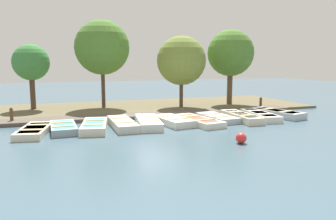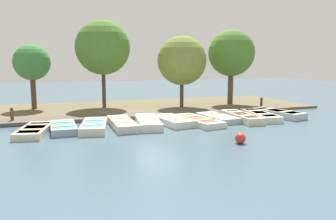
# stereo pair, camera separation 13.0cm
# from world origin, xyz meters

# --- Properties ---
(ground_plane) EXTENTS (80.00, 80.00, 0.00)m
(ground_plane) POSITION_xyz_m (0.00, 0.00, 0.00)
(ground_plane) COLOR #425B6B
(shore_bank) EXTENTS (8.00, 24.00, 0.16)m
(shore_bank) POSITION_xyz_m (-5.00, 0.00, 0.08)
(shore_bank) COLOR brown
(shore_bank) RESTS_ON ground_plane
(dock_walkway) EXTENTS (1.56, 18.42, 0.20)m
(dock_walkway) POSITION_xyz_m (-1.35, 0.00, 0.10)
(dock_walkway) COLOR #51473D
(dock_walkway) RESTS_ON ground_plane
(rowboat_0) EXTENTS (3.23, 1.70, 0.33)m
(rowboat_0) POSITION_xyz_m (1.52, -6.52, 0.16)
(rowboat_0) COLOR beige
(rowboat_0) RESTS_ON ground_plane
(rowboat_1) EXTENTS (2.78, 1.16, 0.36)m
(rowboat_1) POSITION_xyz_m (1.33, -5.28, 0.18)
(rowboat_1) COLOR #8C9EA8
(rowboat_1) RESTS_ON ground_plane
(rowboat_2) EXTENTS (3.31, 1.68, 0.40)m
(rowboat_2) POSITION_xyz_m (1.51, -3.86, 0.20)
(rowboat_2) COLOR beige
(rowboat_2) RESTS_ON ground_plane
(rowboat_3) EXTENTS (3.42, 1.06, 0.40)m
(rowboat_3) POSITION_xyz_m (1.37, -2.48, 0.20)
(rowboat_3) COLOR beige
(rowboat_3) RESTS_ON ground_plane
(rowboat_4) EXTENTS (3.50, 1.59, 0.41)m
(rowboat_4) POSITION_xyz_m (1.45, -1.17, 0.20)
(rowboat_4) COLOR silver
(rowboat_4) RESTS_ON ground_plane
(rowboat_5) EXTENTS (2.94, 1.66, 0.39)m
(rowboat_5) POSITION_xyz_m (1.42, 0.18, 0.19)
(rowboat_5) COLOR silver
(rowboat_5) RESTS_ON ground_plane
(rowboat_6) EXTENTS (3.59, 1.73, 0.34)m
(rowboat_6) POSITION_xyz_m (1.72, 1.45, 0.16)
(rowboat_6) COLOR silver
(rowboat_6) RESTS_ON ground_plane
(rowboat_7) EXTENTS (2.94, 1.46, 0.34)m
(rowboat_7) POSITION_xyz_m (1.22, 2.88, 0.16)
(rowboat_7) COLOR #B2BCC1
(rowboat_7) RESTS_ON ground_plane
(rowboat_8) EXTENTS (3.52, 1.24, 0.41)m
(rowboat_8) POSITION_xyz_m (1.59, 4.19, 0.20)
(rowboat_8) COLOR beige
(rowboat_8) RESTS_ON ground_plane
(rowboat_9) EXTENTS (3.66, 1.57, 0.38)m
(rowboat_9) POSITION_xyz_m (1.38, 5.57, 0.19)
(rowboat_9) COLOR silver
(rowboat_9) RESTS_ON ground_plane
(rowboat_10) EXTENTS (3.49, 1.92, 0.41)m
(rowboat_10) POSITION_xyz_m (1.19, 6.89, 0.20)
(rowboat_10) COLOR #B2BCC1
(rowboat_10) RESTS_ON ground_plane
(mooring_post_near) EXTENTS (0.17, 0.17, 0.89)m
(mooring_post_near) POSITION_xyz_m (-1.42, -7.75, 0.45)
(mooring_post_near) COLOR brown
(mooring_post_near) RESTS_ON ground_plane
(mooring_post_far) EXTENTS (0.17, 0.17, 0.89)m
(mooring_post_far) POSITION_xyz_m (-1.42, 7.61, 0.45)
(mooring_post_far) COLOR brown
(mooring_post_far) RESTS_ON ground_plane
(buoy) EXTENTS (0.43, 0.43, 0.43)m
(buoy) POSITION_xyz_m (6.16, 1.31, 0.22)
(buoy) COLOR red
(buoy) RESTS_ON ground_plane
(park_tree_far_left) EXTENTS (2.35, 2.35, 4.40)m
(park_tree_far_left) POSITION_xyz_m (-6.07, -6.89, 3.18)
(park_tree_far_left) COLOR #4C3828
(park_tree_far_left) RESTS_ON ground_plane
(park_tree_left) EXTENTS (3.65, 3.65, 6.03)m
(park_tree_left) POSITION_xyz_m (-5.24, -2.39, 4.19)
(park_tree_left) COLOR #4C3828
(park_tree_left) RESTS_ON ground_plane
(park_tree_center) EXTENTS (3.33, 3.33, 5.00)m
(park_tree_center) POSITION_xyz_m (-3.64, 2.69, 3.33)
(park_tree_center) COLOR #4C3828
(park_tree_center) RESTS_ON ground_plane
(park_tree_right) EXTENTS (3.36, 3.36, 5.57)m
(park_tree_right) POSITION_xyz_m (-3.97, 6.67, 3.87)
(park_tree_right) COLOR brown
(park_tree_right) RESTS_ON ground_plane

